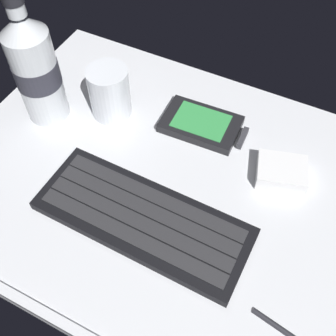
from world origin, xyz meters
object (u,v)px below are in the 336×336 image
Objects in this scene: handheld_device at (205,125)px; water_bottle at (36,69)px; juice_cup at (110,94)px; keyboard at (146,219)px; stylus_pen at (290,334)px; charger_block at (281,172)px.

handheld_device is 26.73cm from water_bottle.
juice_cup is 0.41× the size of water_bottle.
stylus_pen is at bearing -13.99° from keyboard.
handheld_device is at bearing 18.61° from water_bottle.
juice_cup is 42.00cm from stylus_pen.
charger_block reaches higher than stylus_pen.
stylus_pen is at bearing -69.41° from charger_block.
charger_block is (37.62, 4.44, -7.81)cm from water_bottle.
keyboard is at bearing -46.63° from juice_cup.
stylus_pen is (21.54, -5.37, -0.46)cm from keyboard.
keyboard is 22.20cm from stylus_pen.
water_bottle reaches higher than charger_block.
water_bottle is (-24.08, -8.11, 8.28)cm from handheld_device.
handheld_device is at bearing 164.85° from charger_block.
charger_block is 22.10cm from stylus_pen.
water_bottle is (-23.85, 10.87, 8.20)cm from keyboard.
water_bottle reaches higher than keyboard.
charger_block is (28.48, -0.25, -2.71)cm from juice_cup.
charger_block is 0.74× the size of stylus_pen.
water_bottle is at bearing 169.88° from stylus_pen.
juice_cup is at bearing 133.37° from keyboard.
stylus_pen is (21.31, -24.34, -0.38)cm from handheld_device.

